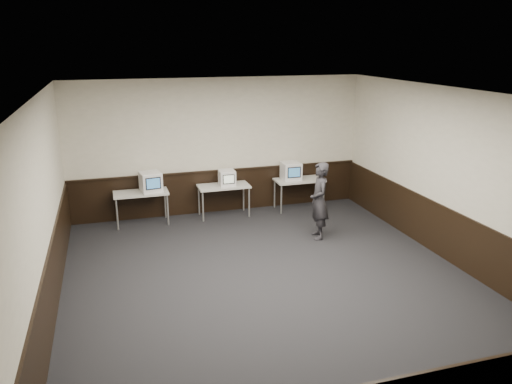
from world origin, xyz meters
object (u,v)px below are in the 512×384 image
Objects in this scene: desk_center at (224,188)px; desk_right at (299,182)px; emac_left at (151,182)px; emac_right at (291,171)px; desk_left at (141,195)px; person at (319,201)px; emac_center at (227,178)px.

desk_right is (1.90, 0.00, 0.00)m from desk_center.
emac_left reaches higher than desk_center.
emac_right is (1.68, 0.02, 0.29)m from desk_center.
desk_left is 0.74× the size of person.
desk_left is 3.80m from desk_right.
emac_left is at bearing -178.16° from emac_right.
person is (1.59, -1.91, 0.13)m from desk_center.
emac_right is at bearing 175.43° from desk_right.
emac_left reaches higher than desk_left.
person is at bearing -91.51° from emac_right.
desk_right is at bearing 2.43° from emac_center.
emac_center is 0.25× the size of person.
emac_center is (1.75, -0.02, -0.04)m from emac_left.
desk_center is 2.98× the size of emac_center.
desk_left is at bearing 180.00° from desk_center.
emac_center reaches higher than desk_right.
emac_left is (0.23, -0.01, 0.30)m from desk_left.
emac_left is at bearing -179.79° from desk_right.
emac_left is 0.33× the size of person.
emac_center reaches higher than desk_center.
desk_center is 1.71m from emac_right.
person is (1.51, -1.88, -0.12)m from emac_center.
desk_left is at bearing 180.00° from desk_right.
emac_left is at bearing -3.30° from desk_left.
person is (-0.10, -1.93, -0.16)m from emac_right.
person is at bearing -99.23° from desk_right.
desk_center is 1.90m from desk_right.
emac_center is at bearing -9.16° from emac_left.
desk_left is 2.98× the size of emac_center.
desk_right is 0.36m from emac_right.
desk_left and desk_center have the same top height.
desk_center is at bearing 180.00° from desk_right.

